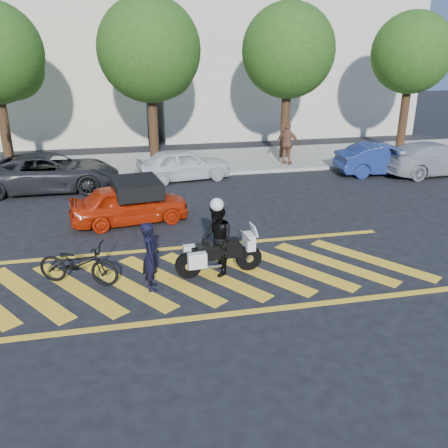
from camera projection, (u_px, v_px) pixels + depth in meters
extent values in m
plane|color=black|center=(193.00, 277.00, 11.89)|extent=(90.00, 90.00, 0.00)
cube|color=#9E998E|center=(155.00, 164.00, 22.83)|extent=(60.00, 5.00, 0.15)
cube|color=yellow|center=(28.00, 293.00, 11.11)|extent=(2.43, 3.21, 0.01)
cube|color=yellow|center=(77.00, 288.00, 11.33)|extent=(2.43, 3.21, 0.01)
cube|color=yellow|center=(124.00, 284.00, 11.55)|extent=(2.43, 3.21, 0.01)
cube|color=yellow|center=(169.00, 279.00, 11.77)|extent=(2.43, 3.21, 0.01)
cube|color=yellow|center=(212.00, 275.00, 11.98)|extent=(2.43, 3.21, 0.01)
cube|color=yellow|center=(254.00, 271.00, 12.20)|extent=(2.43, 3.21, 0.01)
cube|color=yellow|center=(295.00, 267.00, 12.42)|extent=(2.43, 3.21, 0.01)
cube|color=yellow|center=(334.00, 263.00, 12.63)|extent=(2.43, 3.21, 0.01)
cube|color=yellow|center=(371.00, 260.00, 12.85)|extent=(2.43, 3.21, 0.01)
cube|color=yellow|center=(206.00, 317.00, 10.15)|extent=(12.00, 0.20, 0.01)
cube|color=yellow|center=(183.00, 247.00, 13.62)|extent=(12.00, 0.20, 0.01)
cube|color=beige|center=(2.00, 53.00, 27.73)|extent=(16.00, 8.00, 10.00)
cube|color=beige|center=(279.00, 44.00, 30.92)|extent=(16.00, 8.00, 11.00)
cylinder|color=black|center=(5.00, 129.00, 20.86)|extent=(0.44, 0.44, 4.00)
sphere|color=#214713|center=(12.00, 68.00, 20.36)|extent=(2.73, 2.73, 2.73)
cylinder|color=black|center=(153.00, 124.00, 22.15)|extent=(0.44, 0.44, 4.00)
sphere|color=#214713|center=(149.00, 50.00, 20.99)|extent=(4.60, 4.60, 4.60)
sphere|color=#214713|center=(163.00, 66.00, 21.63)|extent=(2.99, 2.99, 2.99)
cylinder|color=black|center=(285.00, 120.00, 23.43)|extent=(0.44, 0.44, 4.00)
sphere|color=#214713|center=(288.00, 51.00, 22.30)|extent=(4.40, 4.40, 4.40)
sphere|color=#214713|center=(297.00, 65.00, 22.92)|extent=(2.86, 2.86, 2.86)
cylinder|color=black|center=(404.00, 116.00, 24.72)|extent=(0.44, 0.44, 4.00)
sphere|color=#214713|center=(412.00, 53.00, 23.62)|extent=(4.00, 4.00, 4.00)
sphere|color=#214713|center=(417.00, 65.00, 24.22)|extent=(2.60, 2.60, 2.60)
imported|color=black|center=(151.00, 256.00, 11.05)|extent=(0.44, 0.64, 1.68)
imported|color=black|center=(78.00, 264.00, 11.39)|extent=(2.14, 1.42, 1.06)
cylinder|color=black|center=(189.00, 265.00, 11.76)|extent=(0.68, 0.19, 0.67)
cylinder|color=silver|center=(189.00, 265.00, 11.76)|extent=(0.21, 0.18, 0.20)
cylinder|color=black|center=(249.00, 258.00, 12.18)|extent=(0.68, 0.19, 0.67)
cylinder|color=silver|center=(249.00, 258.00, 12.18)|extent=(0.21, 0.18, 0.20)
cube|color=black|center=(217.00, 252.00, 11.87)|extent=(1.28, 0.36, 0.30)
cube|color=black|center=(229.00, 244.00, 11.88)|extent=(0.48, 0.34, 0.22)
cube|color=black|center=(207.00, 247.00, 11.73)|extent=(0.58, 0.39, 0.12)
cube|color=silver|center=(249.00, 241.00, 12.02)|extent=(0.25, 0.44, 0.41)
cube|color=silver|center=(192.00, 252.00, 11.96)|extent=(0.47, 0.22, 0.39)
cube|color=silver|center=(197.00, 261.00, 11.49)|extent=(0.47, 0.22, 0.39)
imported|color=black|center=(217.00, 240.00, 11.75)|extent=(0.77, 0.95, 1.86)
imported|color=red|center=(129.00, 204.00, 15.34)|extent=(3.96, 2.06, 1.29)
imported|color=black|center=(50.00, 172.00, 18.75)|extent=(5.38, 2.54, 1.48)
imported|color=silver|center=(183.00, 164.00, 20.25)|extent=(4.18, 2.10, 1.36)
imported|color=navy|center=(385.00, 159.00, 21.09)|extent=(4.36, 1.82, 1.40)
imported|color=#94969B|center=(433.00, 158.00, 21.14)|extent=(5.10, 2.46, 1.43)
imported|color=brown|center=(288.00, 144.00, 22.17)|extent=(1.19, 1.09, 1.96)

